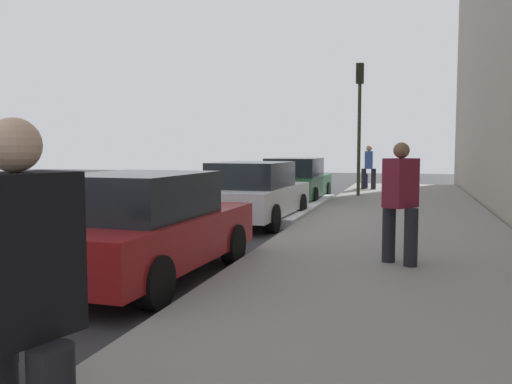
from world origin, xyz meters
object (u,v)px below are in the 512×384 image
at_px(pedestrian_burgundy_coat, 400,200).
at_px(pedestrian_blue_coat, 369,166).
at_px(parked_car_white, 254,193).
at_px(parked_car_green, 296,180).
at_px(rolling_suitcase, 365,181).
at_px(pedestrian_black_coat, 20,312).
at_px(traffic_light_pole, 359,107).
at_px(parked_car_red, 143,227).

height_order(pedestrian_burgundy_coat, pedestrian_blue_coat, pedestrian_blue_coat).
bearing_deg(parked_car_white, pedestrian_burgundy_coat, -142.23).
height_order(parked_car_green, rolling_suitcase, parked_car_green).
xyz_separation_m(parked_car_green, pedestrian_black_coat, (-16.02, -2.03, 0.37)).
xyz_separation_m(parked_car_green, rolling_suitcase, (5.35, -1.90, -0.29)).
bearing_deg(parked_car_green, pedestrian_blue_coat, -23.35).
bearing_deg(traffic_light_pole, parked_car_red, 171.95).
relative_size(parked_car_red, parked_car_green, 0.98).
bearing_deg(rolling_suitcase, pedestrian_blue_coat, -161.43).
height_order(parked_car_red, rolling_suitcase, parked_car_red).
bearing_deg(parked_car_red, rolling_suitcase, -6.14).
distance_m(pedestrian_black_coat, pedestrian_blue_coat, 20.84).
bearing_deg(pedestrian_blue_coat, pedestrian_black_coat, 179.86).
relative_size(pedestrian_burgundy_coat, pedestrian_black_coat, 0.97).
height_order(parked_car_white, pedestrian_burgundy_coat, pedestrian_burgundy_coat).
relative_size(parked_car_white, traffic_light_pole, 0.94).
bearing_deg(parked_car_white, rolling_suitcase, -9.92).
distance_m(pedestrian_burgundy_coat, pedestrian_blue_coat, 14.73).
xyz_separation_m(pedestrian_black_coat, rolling_suitcase, (21.38, 0.13, -0.66)).
xyz_separation_m(pedestrian_burgundy_coat, pedestrian_black_coat, (-6.19, 1.54, 0.03)).
bearing_deg(pedestrian_burgundy_coat, parked_car_white, 37.77).
relative_size(pedestrian_black_coat, rolling_suitcase, 1.86).
xyz_separation_m(pedestrian_blue_coat, rolling_suitcase, (0.53, 0.18, -0.65)).
height_order(parked_car_white, parked_car_green, same).
relative_size(parked_car_green, pedestrian_black_coat, 2.35).
bearing_deg(traffic_light_pole, parked_car_green, 131.21).
bearing_deg(parked_car_green, parked_car_red, -179.38).
distance_m(pedestrian_blue_coat, rolling_suitcase, 0.86).
bearing_deg(pedestrian_burgundy_coat, parked_car_red, 111.33).
bearing_deg(parked_car_red, pedestrian_blue_coat, -6.98).
relative_size(pedestrian_black_coat, pedestrian_blue_coat, 1.02).
relative_size(pedestrian_burgundy_coat, pedestrian_blue_coat, 0.99).
relative_size(pedestrian_burgundy_coat, rolling_suitcase, 1.81).
distance_m(parked_car_white, parked_car_green, 5.28).
bearing_deg(pedestrian_burgundy_coat, parked_car_green, 19.95).
bearing_deg(parked_car_red, traffic_light_pole, -8.05).
bearing_deg(rolling_suitcase, traffic_light_pole, -179.34).
bearing_deg(pedestrian_burgundy_coat, rolling_suitcase, 6.27).
relative_size(parked_car_white, pedestrian_black_coat, 2.37).
bearing_deg(pedestrian_blue_coat, parked_car_red, 173.02).
distance_m(parked_car_green, pedestrian_burgundy_coat, 10.47).
bearing_deg(pedestrian_black_coat, traffic_light_pole, 0.29).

